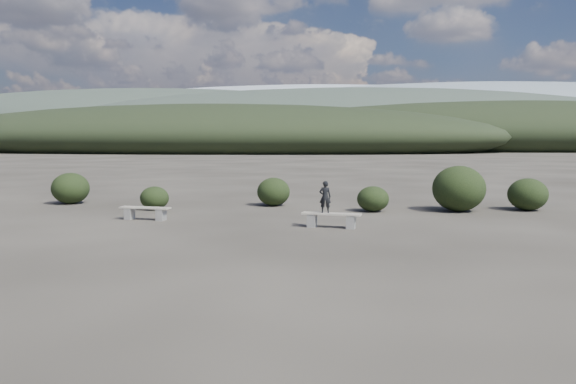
# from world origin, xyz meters

# --- Properties ---
(ground) EXTENTS (1200.00, 1200.00, 0.00)m
(ground) POSITION_xyz_m (0.00, 0.00, 0.00)
(ground) COLOR #2A2620
(ground) RESTS_ON ground
(bench_left) EXTENTS (1.65, 0.56, 0.41)m
(bench_left) POSITION_xyz_m (-4.57, 5.32, 0.25)
(bench_left) COLOR gray
(bench_left) RESTS_ON ground
(bench_right) EXTENTS (1.72, 0.62, 0.42)m
(bench_right) POSITION_xyz_m (1.24, 4.41, 0.26)
(bench_right) COLOR gray
(bench_right) RESTS_ON ground
(seated_person) EXTENTS (0.34, 0.23, 0.92)m
(seated_person) POSITION_xyz_m (1.06, 4.44, 0.88)
(seated_person) COLOR black
(seated_person) RESTS_ON bench_right
(shrub_a) EXTENTS (1.02, 1.02, 0.83)m
(shrub_a) POSITION_xyz_m (-5.15, 7.80, 0.42)
(shrub_a) COLOR black
(shrub_a) RESTS_ON ground
(shrub_b) EXTENTS (1.24, 1.24, 1.06)m
(shrub_b) POSITION_xyz_m (-1.09, 9.41, 0.53)
(shrub_b) COLOR black
(shrub_b) RESTS_ON ground
(shrub_c) EXTENTS (1.11, 1.11, 0.89)m
(shrub_c) POSITION_xyz_m (2.57, 8.12, 0.44)
(shrub_c) COLOR black
(shrub_c) RESTS_ON ground
(shrub_d) EXTENTS (1.82, 1.82, 1.59)m
(shrub_d) POSITION_xyz_m (5.54, 8.52, 0.80)
(shrub_d) COLOR black
(shrub_d) RESTS_ON ground
(shrub_e) EXTENTS (1.37, 1.37, 1.14)m
(shrub_e) POSITION_xyz_m (8.00, 9.01, 0.57)
(shrub_e) COLOR black
(shrub_e) RESTS_ON ground
(shrub_f) EXTENTS (1.43, 1.43, 1.21)m
(shrub_f) POSITION_xyz_m (-9.00, 9.19, 0.60)
(shrub_f) COLOR black
(shrub_f) RESTS_ON ground
(mountain_ridges) EXTENTS (500.00, 400.00, 56.00)m
(mountain_ridges) POSITION_xyz_m (-7.48, 339.06, 10.84)
(mountain_ridges) COLOR black
(mountain_ridges) RESTS_ON ground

